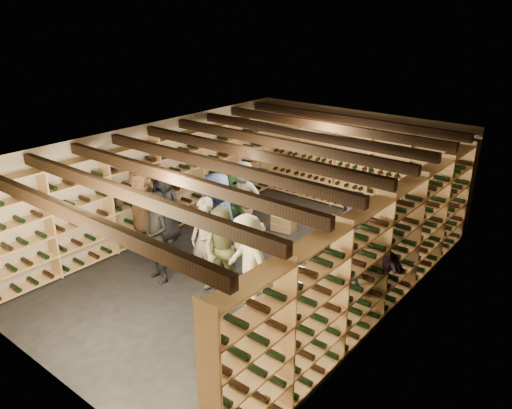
{
  "coord_description": "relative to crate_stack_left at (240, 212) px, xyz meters",
  "views": [
    {
      "loc": [
        5.37,
        -6.48,
        4.65
      ],
      "look_at": [
        -0.04,
        0.2,
        1.22
      ],
      "focal_mm": 35.0,
      "sensor_mm": 36.0,
      "label": 1
    }
  ],
  "objects": [
    {
      "name": "person_11",
      "position": [
        3.55,
        -1.21,
        0.59
      ],
      "size": [
        1.75,
        0.63,
        1.86
      ],
      "primitive_type": "imported",
      "rotation": [
        0.0,
        0.0,
        -0.05
      ],
      "color": "slate",
      "rests_on": "ground"
    },
    {
      "name": "ceiling_joists",
      "position": [
        1.42,
        -1.32,
        1.92
      ],
      "size": [
        5.4,
        7.12,
        0.18
      ],
      "color": "black",
      "rests_on": "ground"
    },
    {
      "name": "wine_rack_left",
      "position": [
        -1.15,
        -1.32,
        0.74
      ],
      "size": [
        0.32,
        7.5,
        2.15
      ],
      "color": "#AF7F55",
      "rests_on": "ground"
    },
    {
      "name": "wine_rack_right",
      "position": [
        3.99,
        -1.32,
        0.74
      ],
      "size": [
        0.32,
        7.5,
        2.15
      ],
      "color": "#AF7F55",
      "rests_on": "ground"
    },
    {
      "name": "wine_rack_back",
      "position": [
        1.42,
        2.51,
        0.73
      ],
      "size": [
        4.7,
        0.3,
        2.15
      ],
      "color": "#AF7F55",
      "rests_on": "ground"
    },
    {
      "name": "ceiling",
      "position": [
        1.42,
        -1.32,
        2.06
      ],
      "size": [
        5.5,
        8.0,
        0.01
      ],
      "primitive_type": "cube",
      "color": "beige",
      "rests_on": "walls"
    },
    {
      "name": "person_0",
      "position": [
        -0.76,
        -1.5,
        0.43
      ],
      "size": [
        0.88,
        0.73,
        1.55
      ],
      "primitive_type": "imported",
      "rotation": [
        0.0,
        0.0,
        0.36
      ],
      "color": "black",
      "rests_on": "ground"
    },
    {
      "name": "person_9",
      "position": [
        0.19,
        -0.09,
        0.45
      ],
      "size": [
        1.16,
        0.89,
        1.58
      ],
      "primitive_type": "imported",
      "rotation": [
        0.0,
        0.0,
        0.34
      ],
      "color": "#B6B5A7",
      "rests_on": "ground"
    },
    {
      "name": "walls",
      "position": [
        1.42,
        -1.32,
        0.86
      ],
      "size": [
        5.52,
        8.02,
        2.4
      ],
      "color": "tan",
      "rests_on": "ground"
    },
    {
      "name": "ground",
      "position": [
        1.42,
        -1.32,
        -0.34
      ],
      "size": [
        8.0,
        8.0,
        0.0
      ],
      "primitive_type": "plane",
      "color": "black",
      "rests_on": "ground"
    },
    {
      "name": "person_2",
      "position": [
        1.64,
        -2.31,
        0.46
      ],
      "size": [
        0.93,
        0.82,
        1.59
      ],
      "primitive_type": "imported",
      "rotation": [
        0.0,
        0.0,
        0.32
      ],
      "color": "#5A5E3A",
      "rests_on": "ground"
    },
    {
      "name": "person_7",
      "position": [
        1.1,
        -2.18,
        0.46
      ],
      "size": [
        0.66,
        0.52,
        1.59
      ],
      "primitive_type": "imported",
      "rotation": [
        0.0,
        0.0,
        0.26
      ],
      "color": "gray",
      "rests_on": "ground"
    },
    {
      "name": "person_10",
      "position": [
        0.34,
        -0.62,
        0.41
      ],
      "size": [
        0.95,
        0.62,
        1.49
      ],
      "primitive_type": "imported",
      "rotation": [
        0.0,
        0.0,
        -0.32
      ],
      "color": "#224325",
      "rests_on": "ground"
    },
    {
      "name": "crate_loose",
      "position": [
        1.96,
        -0.02,
        -0.25
      ],
      "size": [
        0.59,
        0.5,
        0.17
      ],
      "primitive_type": "cube",
      "rotation": [
        0.0,
        0.0,
        0.4
      ],
      "color": "tan",
      "rests_on": "ground"
    },
    {
      "name": "person_4",
      "position": [
        3.58,
        -1.8,
        0.46
      ],
      "size": [
        1.02,
        0.75,
        1.61
      ],
      "primitive_type": "imported",
      "rotation": [
        0.0,
        0.0,
        -0.43
      ],
      "color": "#1F7174",
      "rests_on": "ground"
    },
    {
      "name": "person_6",
      "position": [
        0.9,
        -1.67,
        0.59
      ],
      "size": [
        0.96,
        0.67,
        1.87
      ],
      "primitive_type": "imported",
      "rotation": [
        0.0,
        0.0,
        0.08
      ],
      "color": "#1B2548",
      "rests_on": "ground"
    },
    {
      "name": "person_1",
      "position": [
        0.41,
        -2.71,
        0.5
      ],
      "size": [
        0.67,
        0.49,
        1.68
      ],
      "primitive_type": "imported",
      "rotation": [
        0.0,
        0.0,
        -0.16
      ],
      "color": "black",
      "rests_on": "ground"
    },
    {
      "name": "crate_stack_right",
      "position": [
        0.9,
        0.47,
        -0.17
      ],
      "size": [
        0.55,
        0.41,
        0.34
      ],
      "rotation": [
        0.0,
        0.0,
        0.16
      ],
      "color": "tan",
      "rests_on": "ground"
    },
    {
      "name": "person_5",
      "position": [
        -0.76,
        -2.08,
        0.54
      ],
      "size": [
        1.72,
        0.92,
        1.76
      ],
      "primitive_type": "imported",
      "rotation": [
        0.0,
        0.0,
        0.26
      ],
      "color": "brown",
      "rests_on": "ground"
    },
    {
      "name": "person_3",
      "position": [
        2.19,
        -2.34,
        0.47
      ],
      "size": [
        1.18,
        0.9,
        1.61
      ],
      "primitive_type": "imported",
      "rotation": [
        0.0,
        0.0,
        -0.32
      ],
      "color": "beige",
      "rests_on": "ground"
    },
    {
      "name": "crate_stack_left",
      "position": [
        0.0,
        0.0,
        0.0
      ],
      "size": [
        0.58,
        0.47,
        0.68
      ],
      "rotation": [
        0.0,
        0.0,
        0.33
      ],
      "color": "tan",
      "rests_on": "ground"
    },
    {
      "name": "person_8",
      "position": [
        3.06,
        -1.46,
        0.44
      ],
      "size": [
        0.84,
        0.7,
        1.56
      ],
      "primitive_type": "imported",
      "rotation": [
        0.0,
        0.0,
        0.15
      ],
      "color": "#482215",
      "rests_on": "ground"
    },
    {
      "name": "person_12",
      "position": [
        2.84,
        -0.02,
        0.41
      ],
      "size": [
        0.86,
        0.72,
        1.5
      ],
      "primitive_type": "imported",
      "rotation": [
        0.0,
        0.0,
        -0.38
      ],
      "color": "#343338",
      "rests_on": "ground"
    }
  ]
}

